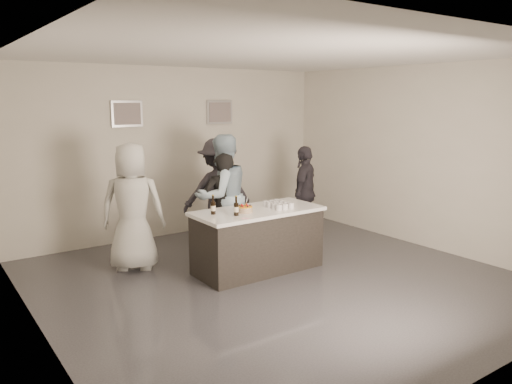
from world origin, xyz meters
TOP-DOWN VIEW (x-y plane):
  - floor at (0.00, 0.00)m, footprint 6.00×6.00m
  - ceiling at (0.00, 0.00)m, footprint 6.00×6.00m
  - wall_back at (0.00, 3.00)m, footprint 6.00×0.04m
  - wall_front at (0.00, -3.00)m, footprint 6.00×0.04m
  - wall_left at (-3.00, 0.00)m, footprint 0.04×6.00m
  - wall_right at (3.00, 0.00)m, footprint 0.04×6.00m
  - picture_left at (-0.90, 2.97)m, footprint 0.54×0.04m
  - picture_right at (0.90, 2.97)m, footprint 0.54×0.04m
  - bar_counter at (0.02, 0.48)m, footprint 1.86×0.86m
  - cake at (-0.23, 0.44)m, footprint 0.22×0.22m
  - beer_bottle_a at (-0.65, 0.58)m, footprint 0.07×0.07m
  - beer_bottle_b at (-0.44, 0.34)m, footprint 0.07×0.07m
  - tumbler_cluster at (0.35, 0.43)m, footprint 0.30×0.40m
  - candles at (-0.34, 0.15)m, footprint 0.24×0.08m
  - person_main_black at (-0.13, 1.20)m, footprint 0.67×0.52m
  - person_main_blue at (-0.05, 1.33)m, footprint 0.98×0.79m
  - person_guest_left at (-1.42, 1.56)m, footprint 1.08×0.97m
  - person_guest_right at (1.75, 1.48)m, footprint 1.02×0.87m
  - person_guest_back at (0.25, 1.97)m, footprint 1.31×0.98m

SIDE VIEW (x-z plane):
  - floor at x=0.00m, z-range 0.00..0.00m
  - bar_counter at x=0.02m, z-range 0.00..0.90m
  - person_guest_right at x=1.75m, z-range 0.00..1.63m
  - person_main_black at x=-0.13m, z-range 0.00..1.65m
  - person_guest_back at x=0.25m, z-range 0.00..1.80m
  - candles at x=-0.34m, z-range 0.90..0.91m
  - person_guest_left at x=-1.42m, z-range 0.00..1.85m
  - cake at x=-0.23m, z-range 0.90..0.97m
  - tumbler_cluster at x=0.35m, z-range 0.90..0.98m
  - person_main_blue at x=-0.05m, z-range 0.00..1.92m
  - beer_bottle_a at x=-0.65m, z-range 0.90..1.16m
  - beer_bottle_b at x=-0.44m, z-range 0.90..1.16m
  - wall_back at x=0.00m, z-range 0.00..3.00m
  - wall_front at x=0.00m, z-range 0.00..3.00m
  - wall_left at x=-3.00m, z-range 0.00..3.00m
  - wall_right at x=3.00m, z-range 0.00..3.00m
  - picture_left at x=-0.90m, z-range 1.98..2.42m
  - picture_right at x=0.90m, z-range 1.98..2.42m
  - ceiling at x=0.00m, z-range 3.00..3.00m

